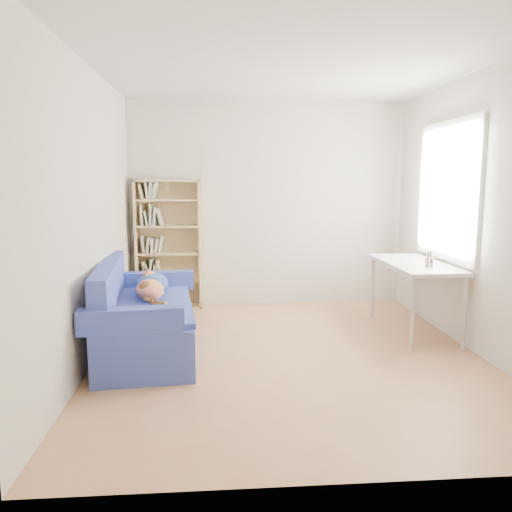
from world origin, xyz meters
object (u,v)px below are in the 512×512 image
Objects in this scene: bookshelf at (169,250)px; pen_cup at (429,261)px; desk at (415,269)px; sofa at (142,317)px.

bookshelf is 10.15× the size of pen_cup.
bookshelf is 1.23× the size of desk.
desk is 0.30m from pen_cup.
sofa is 1.37× the size of desk.
desk is at bearing 2.25° from sofa.
pen_cup reaches higher than sofa.
sofa is at bearing -171.86° from desk.
pen_cup is (2.71, -1.50, 0.06)m from bookshelf.
bookshelf reaches higher than desk.
sofa reaches higher than desk.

